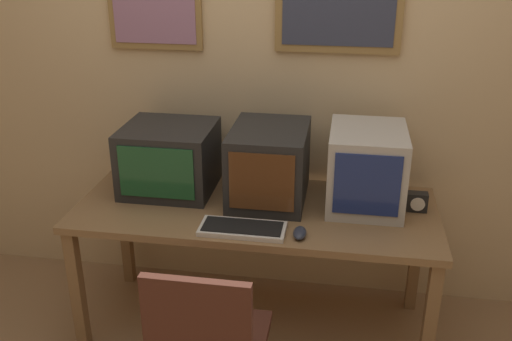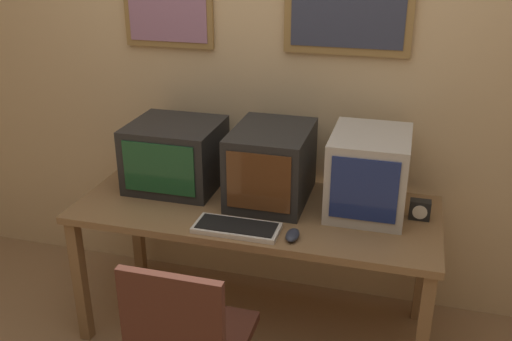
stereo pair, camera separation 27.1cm
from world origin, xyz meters
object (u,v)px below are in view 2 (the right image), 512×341
object	(u,v)px
monitor_left	(176,155)
desk_clock	(420,210)
mouse_near_keyboard	(293,235)
monitor_right	(369,172)
monitor_center	(271,164)
keyboard_main	(237,228)

from	to	relation	value
monitor_left	desk_clock	bearing A→B (deg)	-2.53
mouse_near_keyboard	desk_clock	size ratio (longest dim) A/B	1.17
mouse_near_keyboard	monitor_right	bearing A→B (deg)	53.53
monitor_center	monitor_right	xyz separation A→B (m)	(0.47, 0.01, 0.01)
monitor_left	desk_clock	world-z (taller)	monitor_left
monitor_right	monitor_left	bearing A→B (deg)	178.97
monitor_left	monitor_center	distance (m)	0.52
monitor_left	keyboard_main	size ratio (longest dim) A/B	1.17
keyboard_main	desk_clock	distance (m)	0.86
keyboard_main	monitor_right	bearing A→B (deg)	34.63
monitor_center	keyboard_main	size ratio (longest dim) A/B	1.26
desk_clock	mouse_near_keyboard	bearing A→B (deg)	-147.20
mouse_near_keyboard	monitor_center	bearing A→B (deg)	117.28
monitor_right	mouse_near_keyboard	distance (m)	0.50
monitor_right	mouse_near_keyboard	world-z (taller)	monitor_right
monitor_center	mouse_near_keyboard	world-z (taller)	monitor_center
monitor_center	monitor_right	world-z (taller)	monitor_right
monitor_center	keyboard_main	bearing A→B (deg)	-100.34
monitor_left	monitor_right	distance (m)	0.99
monitor_left	desk_clock	xyz separation A→B (m)	(1.24, -0.05, -0.12)
monitor_right	monitor_center	bearing A→B (deg)	-179.03
monitor_left	monitor_right	xyz separation A→B (m)	(0.99, -0.02, 0.02)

